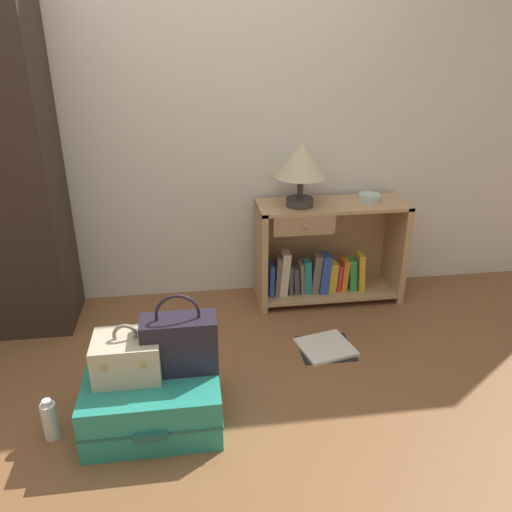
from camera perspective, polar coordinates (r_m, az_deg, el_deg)
ground_plane at (r=2.40m, az=-5.59°, el=-20.20°), size 9.00×9.00×0.00m
back_wall at (r=3.25m, az=-7.90°, el=17.24°), size 6.40×0.10×2.60m
bookshelf at (r=3.39m, az=7.68°, el=0.23°), size 0.95×0.36×0.67m
table_lamp at (r=3.11m, az=5.08°, el=10.34°), size 0.32×0.32×0.39m
bowl at (r=3.36m, az=12.58°, el=6.45°), size 0.14×0.14×0.04m
suitcase_large at (r=2.46m, az=-11.42°, el=-15.38°), size 0.61×0.49×0.25m
train_case at (r=2.36m, az=-14.21°, el=-10.81°), size 0.29×0.24×0.26m
handbag at (r=2.32m, az=-8.54°, el=-9.61°), size 0.33×0.15×0.38m
bottle at (r=2.52m, az=-22.07°, el=-16.67°), size 0.07×0.07×0.20m
open_book_on_floor at (r=2.98m, az=7.81°, el=-10.10°), size 0.34×0.33×0.02m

